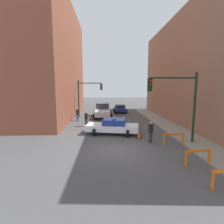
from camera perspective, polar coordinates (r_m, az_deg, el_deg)
ground_plane at (r=12.13m, az=1.36°, el=-12.43°), size 120.00×120.00×0.00m
sidewalk_right at (r=13.95m, az=28.17°, el=-10.38°), size 2.40×44.00×0.12m
building_corner_left at (r=27.90m, az=-27.06°, el=14.16°), size 14.00×20.00×15.19m
traffic_light_near at (r=13.75m, az=21.18°, el=4.55°), size 3.64×0.35×5.20m
traffic_light_far at (r=24.80m, az=-8.37°, el=6.07°), size 3.44×0.35×5.20m
police_car at (r=15.94m, az=0.23°, el=-4.67°), size 4.96×2.89×1.52m
white_truck at (r=25.08m, az=-3.10°, el=0.46°), size 2.65×5.41×1.90m
parked_car_near at (r=29.62m, az=2.62°, el=1.20°), size 2.31×4.32×1.31m
pedestrian_crossing at (r=19.01m, az=-8.41°, el=-2.24°), size 0.44×0.44×1.66m
pedestrian_corner at (r=22.45m, az=-11.14°, el=-0.71°), size 0.49×0.49×1.66m
pedestrian_sidewalk at (r=13.83m, az=12.51°, el=-6.28°), size 0.51×0.51×1.66m
barrier_mid at (r=10.85m, az=26.25°, el=-12.36°), size 1.59×0.37×0.90m
barrier_back at (r=13.76m, az=19.43°, el=-7.69°), size 1.60×0.22×0.90m
traffic_cone at (r=14.81m, az=8.79°, el=-7.40°), size 0.36×0.36×0.66m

